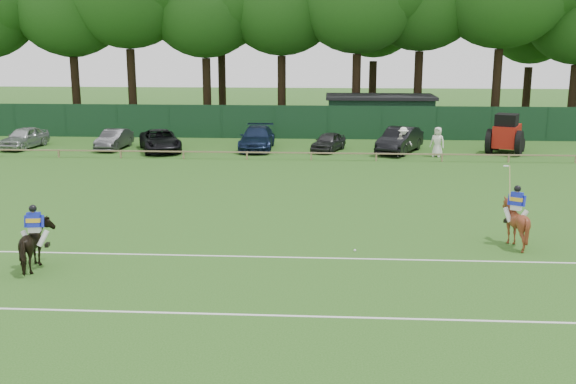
# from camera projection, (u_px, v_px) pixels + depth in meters

# --- Properties ---
(ground) EXTENTS (160.00, 160.00, 0.00)m
(ground) POSITION_uv_depth(u_px,v_px,m) (269.00, 248.00, 24.22)
(ground) COLOR #1E4C14
(ground) RESTS_ON ground
(horse_dark) EXTENTS (1.11, 1.99, 1.60)m
(horse_dark) POSITION_uv_depth(u_px,v_px,m) (36.00, 246.00, 21.87)
(horse_dark) COLOR black
(horse_dark) RESTS_ON ground
(horse_chestnut) EXTENTS (1.95, 2.01, 1.69)m
(horse_chestnut) POSITION_uv_depth(u_px,v_px,m) (515.00, 223.00, 24.35)
(horse_chestnut) COLOR maroon
(horse_chestnut) RESTS_ON ground
(sedan_silver) EXTENTS (2.29, 4.45, 1.45)m
(sedan_silver) POSITION_uv_depth(u_px,v_px,m) (24.00, 138.00, 46.06)
(sedan_silver) COLOR #A9ADAF
(sedan_silver) RESTS_ON ground
(sedan_grey) EXTENTS (1.63, 4.09, 1.32)m
(sedan_grey) POSITION_uv_depth(u_px,v_px,m) (114.00, 139.00, 45.74)
(sedan_grey) COLOR #313133
(sedan_grey) RESTS_ON ground
(suv_black) EXTENTS (4.02, 5.59, 1.41)m
(suv_black) POSITION_uv_depth(u_px,v_px,m) (160.00, 141.00, 44.82)
(suv_black) COLOR black
(suv_black) RESTS_ON ground
(sedan_navy) EXTENTS (2.19, 5.31, 1.54)m
(sedan_navy) POSITION_uv_depth(u_px,v_px,m) (257.00, 138.00, 45.53)
(sedan_navy) COLOR #121E3A
(sedan_navy) RESTS_ON ground
(hatch_grey) EXTENTS (2.65, 3.92, 1.24)m
(hatch_grey) POSITION_uv_depth(u_px,v_px,m) (328.00, 142.00, 44.90)
(hatch_grey) COLOR #29282B
(hatch_grey) RESTS_ON ground
(estate_black) EXTENTS (3.62, 5.27, 1.65)m
(estate_black) POSITION_uv_depth(u_px,v_px,m) (400.00, 140.00, 44.28)
(estate_black) COLOR black
(estate_black) RESTS_ON ground
(spectator_left) EXTENTS (1.19, 0.71, 1.80)m
(spectator_left) POSITION_uv_depth(u_px,v_px,m) (403.00, 141.00, 43.37)
(spectator_left) COLOR white
(spectator_left) RESTS_ON ground
(spectator_mid) EXTENTS (0.90, 0.45, 1.48)m
(spectator_mid) POSITION_uv_depth(u_px,v_px,m) (400.00, 145.00, 42.85)
(spectator_mid) COLOR silver
(spectator_mid) RESTS_ON ground
(spectator_right) EXTENTS (1.10, 0.97, 1.90)m
(spectator_right) POSITION_uv_depth(u_px,v_px,m) (437.00, 142.00, 42.68)
(spectator_right) COLOR white
(spectator_right) RESTS_ON ground
(rider_dark) EXTENTS (0.93, 0.42, 1.41)m
(rider_dark) POSITION_uv_depth(u_px,v_px,m) (34.00, 224.00, 21.69)
(rider_dark) COLOR silver
(rider_dark) RESTS_ON ground
(rider_chestnut) EXTENTS (0.87, 0.81, 2.05)m
(rider_chestnut) POSITION_uv_depth(u_px,v_px,m) (516.00, 203.00, 24.17)
(rider_chestnut) COLOR silver
(rider_chestnut) RESTS_ON ground
(polo_ball) EXTENTS (0.09, 0.09, 0.09)m
(polo_ball) POSITION_uv_depth(u_px,v_px,m) (355.00, 250.00, 23.83)
(polo_ball) COLOR silver
(polo_ball) RESTS_ON ground
(pitch_lines) EXTENTS (60.00, 5.10, 0.01)m
(pitch_lines) POSITION_uv_depth(u_px,v_px,m) (259.00, 282.00, 20.81)
(pitch_lines) COLOR silver
(pitch_lines) RESTS_ON ground
(pitch_rail) EXTENTS (62.10, 0.10, 0.50)m
(pitch_rail) POSITION_uv_depth(u_px,v_px,m) (295.00, 153.00, 41.63)
(pitch_rail) COLOR #997F5B
(pitch_rail) RESTS_ON ground
(perimeter_fence) EXTENTS (92.08, 0.08, 2.50)m
(perimeter_fence) POSITION_uv_depth(u_px,v_px,m) (301.00, 122.00, 50.20)
(perimeter_fence) COLOR #14351E
(perimeter_fence) RESTS_ON ground
(utility_shed) EXTENTS (8.40, 4.40, 3.04)m
(utility_shed) POSITION_uv_depth(u_px,v_px,m) (380.00, 114.00, 52.69)
(utility_shed) COLOR #14331E
(utility_shed) RESTS_ON ground
(tree_row) EXTENTS (96.00, 12.00, 21.00)m
(tree_row) POSITION_uv_depth(u_px,v_px,m) (328.00, 125.00, 58.14)
(tree_row) COLOR #26561C
(tree_row) RESTS_ON ground
(tractor) EXTENTS (3.14, 3.67, 2.61)m
(tractor) POSITION_uv_depth(u_px,v_px,m) (506.00, 135.00, 43.87)
(tractor) COLOR #A0170E
(tractor) RESTS_ON ground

